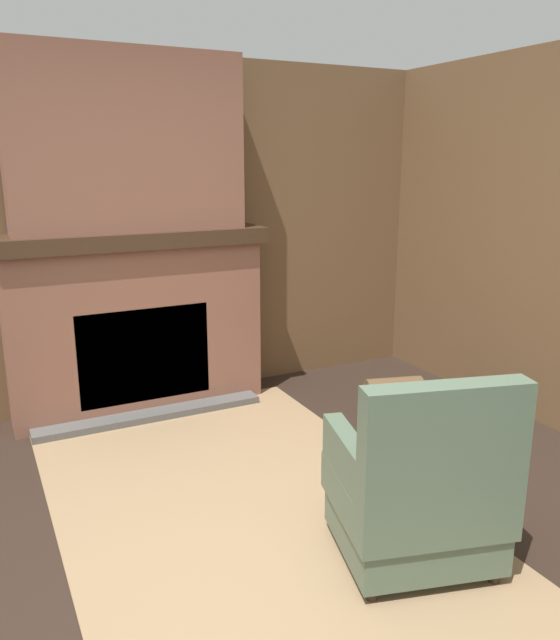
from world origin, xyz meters
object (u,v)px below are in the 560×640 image
object	(u,v)px
oil_lamp_vase	(16,219)
decorative_plate_on_mantel	(136,213)
storage_case	(178,217)
armchair	(418,494)
firewood_stack	(401,405)

from	to	relation	value
oil_lamp_vase	decorative_plate_on_mantel	size ratio (longest dim) A/B	1.31
oil_lamp_vase	storage_case	size ratio (longest dim) A/B	1.42
armchair	storage_case	distance (m)	2.66
armchair	firewood_stack	bearing A→B (deg)	-19.88
armchair	firewood_stack	world-z (taller)	armchair
firewood_stack	decorative_plate_on_mantel	bearing A→B (deg)	-127.96
oil_lamp_vase	firewood_stack	bearing A→B (deg)	63.35
armchair	decorative_plate_on_mantel	size ratio (longest dim) A/B	4.03
firewood_stack	storage_case	distance (m)	2.07
storage_case	armchair	bearing A→B (deg)	6.92
storage_case	firewood_stack	bearing A→B (deg)	46.29
firewood_stack	decorative_plate_on_mantel	distance (m)	2.29
firewood_stack	decorative_plate_on_mantel	size ratio (longest dim) A/B	2.37
storage_case	oil_lamp_vase	bearing A→B (deg)	-90.01
firewood_stack	decorative_plate_on_mantel	xyz separation A→B (m)	(-1.16, -1.49, 1.29)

